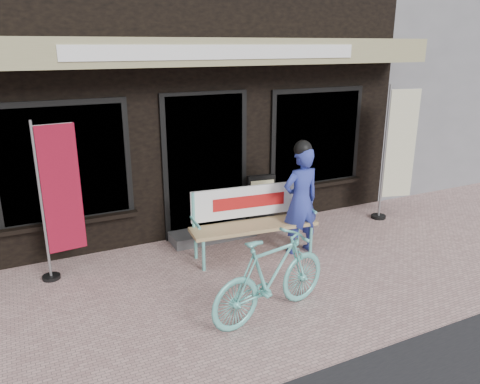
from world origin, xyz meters
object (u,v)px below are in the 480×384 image
person (301,198)px  nobori_red (59,198)px  menu_stand (261,202)px  bicycle (271,276)px  nobori_cream (397,151)px  bench (252,216)px

person → nobori_red: size_ratio=0.80×
menu_stand → nobori_red: bearing=-165.1°
bicycle → nobori_cream: bearing=-74.6°
person → menu_stand: person is taller
nobori_cream → menu_stand: size_ratio=2.52×
nobori_cream → menu_stand: bearing=-177.9°
bench → nobori_cream: (2.82, 0.23, 0.59)m
nobori_red → menu_stand: 3.08m
person → nobori_cream: 2.26m
bench → menu_stand: 0.96m
nobori_red → nobori_cream: 5.26m
person → bicycle: person is taller
nobori_red → nobori_cream: (5.26, -0.22, 0.12)m
bench → nobori_cream: bearing=10.4°
bicycle → nobori_cream: nobori_cream is taller
bench → person: size_ratio=1.11×
nobori_cream → menu_stand: 2.42m
person → nobori_cream: size_ratio=0.72×
bench → nobori_cream: size_ratio=0.81×
bench → nobori_cream: nobori_cream is taller
nobori_red → nobori_cream: bearing=-8.7°
menu_stand → person: bearing=-76.8°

